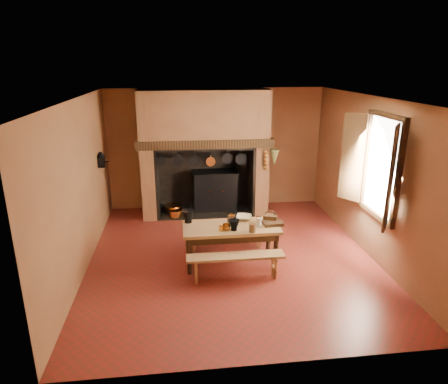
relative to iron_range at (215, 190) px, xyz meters
name	(u,v)px	position (x,y,z in m)	size (l,w,h in m)	color
floor	(231,256)	(0.04, -2.45, -0.48)	(5.50, 5.50, 0.00)	maroon
ceiling	(232,98)	(0.04, -2.45, 2.32)	(5.50, 5.50, 0.00)	silver
back_wall	(216,149)	(0.04, 0.30, 0.92)	(5.00, 0.02, 2.80)	#925E3A
wall_left	(80,187)	(-2.46, -2.45, 0.92)	(0.02, 5.50, 2.80)	#925E3A
wall_right	(371,177)	(2.54, -2.45, 0.92)	(0.02, 5.50, 2.80)	#925E3A
wall_front	(267,256)	(0.04, -5.20, 0.92)	(5.00, 0.02, 2.80)	#925E3A
chimney_breast	(204,135)	(-0.26, -0.14, 1.33)	(2.95, 0.96, 2.80)	#925E3A
iron_range	(215,190)	(0.00, 0.00, 0.00)	(1.12, 0.55, 1.60)	black
hearth_pans	(173,211)	(-1.01, -0.23, -0.39)	(0.51, 0.62, 0.20)	orange
hanging_pans	(204,160)	(-0.30, -0.64, 0.88)	(1.92, 0.29, 0.27)	black
onion_string	(266,160)	(1.04, -0.66, 0.85)	(0.12, 0.10, 0.46)	#944E1B
herb_bunch	(274,158)	(1.22, -0.66, 0.90)	(0.20, 0.20, 0.35)	#59632E
window	(375,167)	(2.39, -2.85, 1.22)	(0.39, 1.75, 1.76)	white
wall_coffee_mill	(101,159)	(-2.38, -0.90, 1.03)	(0.23, 0.16, 0.31)	black
work_table	(231,232)	(0.00, -2.72, 0.11)	(1.63, 0.72, 0.71)	tan
bench_front	(236,261)	(0.00, -3.27, -0.16)	(1.56, 0.27, 0.44)	tan
bench_back	(227,233)	(0.00, -2.13, -0.17)	(1.51, 0.26, 0.42)	tan
mortar_large	(188,216)	(-0.71, -2.47, 0.34)	(0.22, 0.22, 0.37)	black
mortar_small	(234,224)	(0.03, -2.89, 0.32)	(0.18, 0.18, 0.30)	black
coffee_grinder	(232,218)	(0.04, -2.56, 0.29)	(0.17, 0.14, 0.19)	#332210
brass_mug_a	(221,228)	(-0.19, -2.90, 0.27)	(0.08, 0.08, 0.09)	orange
brass_mug_b	(258,219)	(0.49, -2.59, 0.27)	(0.09, 0.09, 0.10)	orange
mixing_bowl	(243,218)	(0.26, -2.45, 0.26)	(0.29, 0.29, 0.07)	beige
stoneware_crock	(253,228)	(0.32, -3.00, 0.29)	(0.12, 0.12, 0.14)	brown
glass_jar	(259,222)	(0.46, -2.80, 0.30)	(0.09, 0.09, 0.16)	beige
wicker_basket	(270,218)	(0.70, -2.61, 0.29)	(0.27, 0.22, 0.22)	#472B15
wooden_tray	(273,223)	(0.71, -2.75, 0.25)	(0.33, 0.23, 0.06)	#332210
brass_cup	(226,227)	(-0.10, -2.88, 0.27)	(0.13, 0.13, 0.10)	orange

